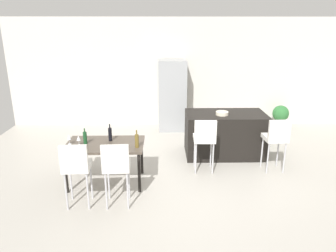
{
  "coord_description": "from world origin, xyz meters",
  "views": [
    {
      "loc": [
        -0.85,
        -5.68,
        2.67
      ],
      "look_at": [
        -0.75,
        0.04,
        0.85
      ],
      "focal_mm": 33.69,
      "sensor_mm": 36.0,
      "label": 1
    }
  ],
  "objects_px": {
    "wine_glass_right": "(79,138)",
    "wine_bottle_inner": "(137,141)",
    "wine_bottle_left": "(110,134)",
    "fruit_bowl": "(222,113)",
    "bar_chair_middle": "(276,137)",
    "potted_plant": "(281,115)",
    "kitchen_island": "(225,134)",
    "bar_chair_left": "(205,137)",
    "wine_bottle_far": "(85,138)",
    "dining_table": "(105,147)",
    "wine_glass_middle": "(69,137)",
    "dining_chair_far": "(116,164)",
    "dining_chair_near": "(76,165)",
    "refrigerator": "(172,95)"
  },
  "relations": [
    {
      "from": "wine_bottle_left",
      "to": "wine_glass_right",
      "type": "xyz_separation_m",
      "value": [
        -0.5,
        -0.2,
        0.0
      ]
    },
    {
      "from": "dining_table",
      "to": "potted_plant",
      "type": "xyz_separation_m",
      "value": [
        4.2,
        3.06,
        -0.3
      ]
    },
    {
      "from": "wine_glass_right",
      "to": "wine_bottle_inner",
      "type": "bearing_deg",
      "value": -6.85
    },
    {
      "from": "wine_bottle_left",
      "to": "wine_glass_right",
      "type": "height_order",
      "value": "wine_bottle_left"
    },
    {
      "from": "dining_chair_near",
      "to": "wine_glass_middle",
      "type": "bearing_deg",
      "value": 111.74
    },
    {
      "from": "dining_chair_far",
      "to": "wine_glass_middle",
      "type": "bearing_deg",
      "value": 139.92
    },
    {
      "from": "potted_plant",
      "to": "wine_bottle_inner",
      "type": "bearing_deg",
      "value": -138.17
    },
    {
      "from": "bar_chair_middle",
      "to": "wine_bottle_left",
      "type": "xyz_separation_m",
      "value": [
        -3.05,
        -0.28,
        0.17
      ]
    },
    {
      "from": "kitchen_island",
      "to": "dining_chair_far",
      "type": "distance_m",
      "value": 2.88
    },
    {
      "from": "kitchen_island",
      "to": "wine_glass_right",
      "type": "relative_size",
      "value": 9.57
    },
    {
      "from": "dining_table",
      "to": "dining_chair_far",
      "type": "distance_m",
      "value": 0.83
    },
    {
      "from": "bar_chair_middle",
      "to": "fruit_bowl",
      "type": "height_order",
      "value": "bar_chair_middle"
    },
    {
      "from": "dining_chair_far",
      "to": "dining_chair_near",
      "type": "bearing_deg",
      "value": 180.0
    },
    {
      "from": "wine_bottle_far",
      "to": "potted_plant",
      "type": "xyz_separation_m",
      "value": [
        4.53,
        3.07,
        -0.48
      ]
    },
    {
      "from": "bar_chair_left",
      "to": "kitchen_island",
      "type": "bearing_deg",
      "value": 56.65
    },
    {
      "from": "dining_table",
      "to": "wine_glass_middle",
      "type": "bearing_deg",
      "value": -178.33
    },
    {
      "from": "refrigerator",
      "to": "wine_glass_middle",
      "type": "bearing_deg",
      "value": -121.03
    },
    {
      "from": "wine_bottle_far",
      "to": "bar_chair_middle",
      "type": "bearing_deg",
      "value": 6.94
    },
    {
      "from": "dining_table",
      "to": "kitchen_island",
      "type": "bearing_deg",
      "value": 28.32
    },
    {
      "from": "dining_chair_far",
      "to": "wine_bottle_far",
      "type": "relative_size",
      "value": 3.78
    },
    {
      "from": "bar_chair_middle",
      "to": "potted_plant",
      "type": "distance_m",
      "value": 2.88
    },
    {
      "from": "wine_bottle_far",
      "to": "fruit_bowl",
      "type": "height_order",
      "value": "wine_bottle_far"
    },
    {
      "from": "wine_glass_middle",
      "to": "dining_chair_near",
      "type": "bearing_deg",
      "value": -68.26
    },
    {
      "from": "wine_bottle_inner",
      "to": "fruit_bowl",
      "type": "relative_size",
      "value": 1.17
    },
    {
      "from": "refrigerator",
      "to": "fruit_bowl",
      "type": "distance_m",
      "value": 2.16
    },
    {
      "from": "wine_bottle_inner",
      "to": "wine_bottle_far",
      "type": "distance_m",
      "value": 0.91
    },
    {
      "from": "kitchen_island",
      "to": "wine_bottle_far",
      "type": "xyz_separation_m",
      "value": [
        -2.66,
        -1.26,
        0.39
      ]
    },
    {
      "from": "kitchen_island",
      "to": "wine_bottle_left",
      "type": "height_order",
      "value": "wine_bottle_left"
    },
    {
      "from": "dining_chair_near",
      "to": "wine_bottle_left",
      "type": "relative_size",
      "value": 3.4
    },
    {
      "from": "bar_chair_middle",
      "to": "refrigerator",
      "type": "bearing_deg",
      "value": 124.97
    },
    {
      "from": "refrigerator",
      "to": "dining_table",
      "type": "bearing_deg",
      "value": -112.31
    },
    {
      "from": "bar_chair_left",
      "to": "wine_glass_right",
      "type": "bearing_deg",
      "value": -167.75
    },
    {
      "from": "wine_bottle_far",
      "to": "potted_plant",
      "type": "relative_size",
      "value": 0.44
    },
    {
      "from": "bar_chair_middle",
      "to": "wine_bottle_inner",
      "type": "distance_m",
      "value": 2.63
    },
    {
      "from": "dining_chair_far",
      "to": "fruit_bowl",
      "type": "distance_m",
      "value": 2.73
    },
    {
      "from": "kitchen_island",
      "to": "bar_chair_middle",
      "type": "bearing_deg",
      "value": -46.85
    },
    {
      "from": "bar_chair_left",
      "to": "wine_bottle_far",
      "type": "height_order",
      "value": "bar_chair_left"
    },
    {
      "from": "refrigerator",
      "to": "fruit_bowl",
      "type": "relative_size",
      "value": 7.11
    },
    {
      "from": "kitchen_island",
      "to": "wine_bottle_left",
      "type": "relative_size",
      "value": 5.4
    },
    {
      "from": "dining_chair_near",
      "to": "potted_plant",
      "type": "relative_size",
      "value": 1.67
    },
    {
      "from": "wine_glass_right",
      "to": "kitchen_island",
      "type": "bearing_deg",
      "value": 25.6
    },
    {
      "from": "potted_plant",
      "to": "fruit_bowl",
      "type": "bearing_deg",
      "value": -135.75
    },
    {
      "from": "dining_chair_far",
      "to": "potted_plant",
      "type": "bearing_deg",
      "value": 44.59
    },
    {
      "from": "wine_bottle_left",
      "to": "fruit_bowl",
      "type": "bearing_deg",
      "value": 25.07
    },
    {
      "from": "wine_bottle_left",
      "to": "potted_plant",
      "type": "relative_size",
      "value": 0.49
    },
    {
      "from": "wine_glass_right",
      "to": "potted_plant",
      "type": "xyz_separation_m",
      "value": [
        4.62,
        3.13,
        -0.49
      ]
    },
    {
      "from": "wine_bottle_inner",
      "to": "wine_glass_right",
      "type": "distance_m",
      "value": 1.0
    },
    {
      "from": "wine_bottle_far",
      "to": "potted_plant",
      "type": "bearing_deg",
      "value": 34.15
    },
    {
      "from": "dining_table",
      "to": "refrigerator",
      "type": "distance_m",
      "value": 3.33
    },
    {
      "from": "dining_chair_near",
      "to": "wine_bottle_far",
      "type": "xyz_separation_m",
      "value": [
        -0.03,
        0.77,
        0.15
      ]
    }
  ]
}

